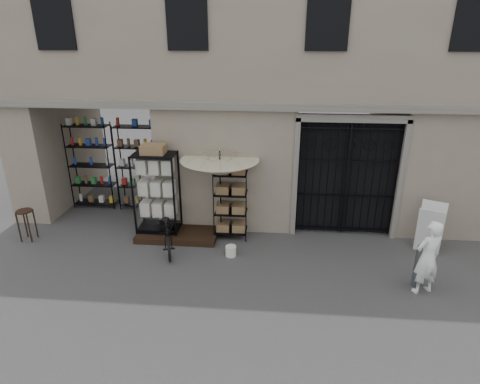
# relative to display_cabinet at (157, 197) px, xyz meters

# --- Properties ---
(ground) EXTENTS (80.00, 80.00, 0.00)m
(ground) POSITION_rel_display_cabinet_xyz_m (2.88, -1.66, -1.05)
(ground) COLOR black
(ground) RESTS_ON ground
(main_building) EXTENTS (14.00, 4.00, 9.00)m
(main_building) POSITION_rel_display_cabinet_xyz_m (2.88, 2.34, 3.45)
(main_building) COLOR gray
(main_building) RESTS_ON ground
(shop_recess) EXTENTS (3.00, 1.70, 3.00)m
(shop_recess) POSITION_rel_display_cabinet_xyz_m (-1.62, 1.14, 0.45)
(shop_recess) COLOR black
(shop_recess) RESTS_ON ground
(shop_shelving) EXTENTS (2.70, 0.50, 2.50)m
(shop_shelving) POSITION_rel_display_cabinet_xyz_m (-1.67, 1.64, 0.20)
(shop_shelving) COLOR black
(shop_shelving) RESTS_ON ground
(iron_gate) EXTENTS (2.50, 0.21, 3.00)m
(iron_gate) POSITION_rel_display_cabinet_xyz_m (4.63, 0.61, 0.45)
(iron_gate) COLOR black
(iron_gate) RESTS_ON ground
(step_platform) EXTENTS (2.00, 0.90, 0.15)m
(step_platform) POSITION_rel_display_cabinet_xyz_m (0.48, -0.11, -0.97)
(step_platform) COLOR black
(step_platform) RESTS_ON ground
(display_cabinet) EXTENTS (1.05, 0.71, 2.17)m
(display_cabinet) POSITION_rel_display_cabinet_xyz_m (0.00, 0.00, 0.00)
(display_cabinet) COLOR black
(display_cabinet) RESTS_ON step_platform
(wire_rack) EXTENTS (0.79, 0.57, 1.80)m
(wire_rack) POSITION_rel_display_cabinet_xyz_m (1.83, 0.08, -0.17)
(wire_rack) COLOR black
(wire_rack) RESTS_ON ground
(market_umbrella) EXTENTS (2.01, 2.03, 2.68)m
(market_umbrella) POSITION_rel_display_cabinet_xyz_m (1.57, 0.08, 0.88)
(market_umbrella) COLOR black
(market_umbrella) RESTS_ON ground
(white_bucket) EXTENTS (0.33, 0.33, 0.24)m
(white_bucket) POSITION_rel_display_cabinet_xyz_m (1.92, -0.88, -0.93)
(white_bucket) COLOR silver
(white_bucket) RESTS_ON ground
(bicycle) EXTENTS (0.85, 1.05, 1.73)m
(bicycle) POSITION_rel_display_cabinet_xyz_m (0.40, -0.66, -1.05)
(bicycle) COLOR black
(bicycle) RESTS_ON ground
(wooden_stool) EXTENTS (0.50, 0.50, 0.80)m
(wooden_stool) POSITION_rel_display_cabinet_xyz_m (-3.18, -0.54, -0.63)
(wooden_stool) COLOR black
(wooden_stool) RESTS_ON ground
(steel_bollard) EXTENTS (0.18, 0.18, 0.91)m
(steel_bollard) POSITION_rel_display_cabinet_xyz_m (5.81, -1.73, -0.60)
(steel_bollard) COLOR slate
(steel_bollard) RESTS_ON ground
(shopkeeper) EXTENTS (1.12, 1.66, 0.37)m
(shopkeeper) POSITION_rel_display_cabinet_xyz_m (5.87, -1.93, -1.05)
(shopkeeper) COLOR white
(shopkeeper) RESTS_ON ground
(easel_sign) EXTENTS (0.77, 0.81, 1.16)m
(easel_sign) POSITION_rel_display_cabinet_xyz_m (6.50, -0.30, -0.45)
(easel_sign) COLOR silver
(easel_sign) RESTS_ON ground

